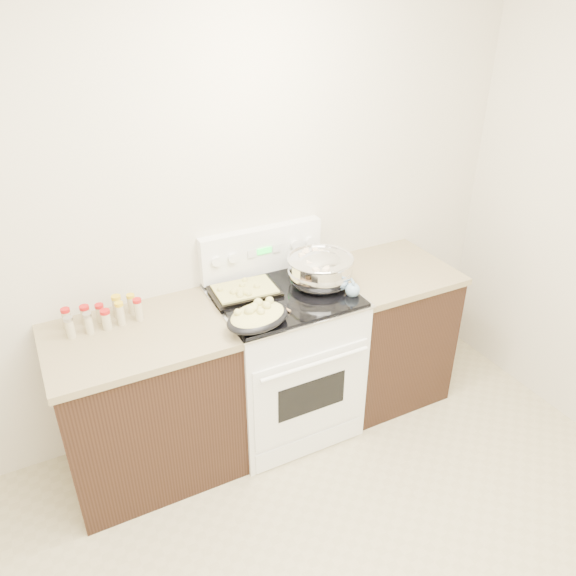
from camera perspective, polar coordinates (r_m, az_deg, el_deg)
room_shell at (r=1.57m, az=11.44°, el=-2.22°), size 4.10×3.60×2.75m
counter_left at (r=3.22m, az=-14.06°, el=-11.25°), size 0.93×0.67×0.92m
counter_right at (r=3.74m, az=9.61°, el=-4.31°), size 0.73×0.67×0.92m
kitchen_range at (r=3.40m, az=-0.42°, el=-7.12°), size 0.78×0.73×1.22m
mixing_bowl at (r=3.20m, az=3.27°, el=1.76°), size 0.39×0.39×0.22m
roasting_pan at (r=2.85m, az=-3.11°, el=-2.89°), size 0.41×0.34×0.12m
baking_sheet at (r=3.14m, az=-4.47°, el=-0.27°), size 0.39×0.28×0.06m
wooden_spoon at (r=2.98m, az=-1.37°, el=-2.10°), size 0.11×0.25×0.04m
blue_ladle at (r=3.14m, az=6.55°, el=-0.05°), size 0.15×0.27×0.10m
spice_jars at (r=3.04m, az=-18.28°, el=-2.58°), size 0.39×0.15×0.13m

